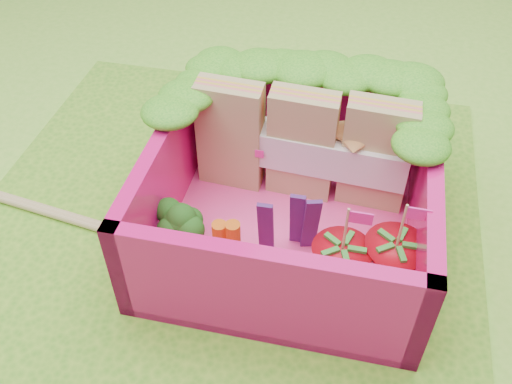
{
  "coord_description": "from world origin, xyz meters",
  "views": [
    {
      "loc": [
        0.6,
        -1.99,
        2.19
      ],
      "look_at": [
        0.17,
        -0.05,
        0.28
      ],
      "focal_mm": 40.0,
      "sensor_mm": 36.0,
      "label": 1
    }
  ],
  "objects_px": {
    "sandwich_stack": "(303,145)",
    "chopsticks": "(45,210)",
    "bento_box": "(291,194)",
    "broccoli": "(179,225)",
    "strawberry_left": "(340,268)",
    "strawberry_right": "(392,265)"
  },
  "relations": [
    {
      "from": "sandwich_stack",
      "to": "chopsticks",
      "type": "height_order",
      "value": "sandwich_stack"
    },
    {
      "from": "bento_box",
      "to": "broccoli",
      "type": "bearing_deg",
      "value": -150.36
    },
    {
      "from": "strawberry_left",
      "to": "chopsticks",
      "type": "xyz_separation_m",
      "value": [
        -1.55,
        0.19,
        -0.17
      ]
    },
    {
      "from": "bento_box",
      "to": "strawberry_left",
      "type": "relative_size",
      "value": 2.57
    },
    {
      "from": "strawberry_right",
      "to": "chopsticks",
      "type": "bearing_deg",
      "value": 175.93
    },
    {
      "from": "broccoli",
      "to": "chopsticks",
      "type": "bearing_deg",
      "value": 170.84
    },
    {
      "from": "strawberry_right",
      "to": "bento_box",
      "type": "bearing_deg",
      "value": 151.91
    },
    {
      "from": "broccoli",
      "to": "strawberry_right",
      "type": "xyz_separation_m",
      "value": [
        0.97,
        0.0,
        -0.04
      ]
    },
    {
      "from": "bento_box",
      "to": "sandwich_stack",
      "type": "xyz_separation_m",
      "value": [
        0.01,
        0.29,
        0.07
      ]
    },
    {
      "from": "strawberry_right",
      "to": "chopsticks",
      "type": "relative_size",
      "value": 0.24
    },
    {
      "from": "broccoli",
      "to": "strawberry_left",
      "type": "bearing_deg",
      "value": -4.35
    },
    {
      "from": "sandwich_stack",
      "to": "strawberry_left",
      "type": "relative_size",
      "value": 2.15
    },
    {
      "from": "sandwich_stack",
      "to": "broccoli",
      "type": "distance_m",
      "value": 0.75
    },
    {
      "from": "bento_box",
      "to": "strawberry_left",
      "type": "bearing_deg",
      "value": -49.69
    },
    {
      "from": "bento_box",
      "to": "broccoli",
      "type": "relative_size",
      "value": 3.9
    },
    {
      "from": "bento_box",
      "to": "strawberry_right",
      "type": "xyz_separation_m",
      "value": [
        0.5,
        -0.27,
        -0.08
      ]
    },
    {
      "from": "bento_box",
      "to": "strawberry_right",
      "type": "height_order",
      "value": "strawberry_right"
    },
    {
      "from": "bento_box",
      "to": "chopsticks",
      "type": "distance_m",
      "value": 1.31
    },
    {
      "from": "broccoli",
      "to": "chopsticks",
      "type": "relative_size",
      "value": 0.16
    },
    {
      "from": "bento_box",
      "to": "broccoli",
      "type": "distance_m",
      "value": 0.55
    },
    {
      "from": "broccoli",
      "to": "strawberry_left",
      "type": "height_order",
      "value": "strawberry_left"
    },
    {
      "from": "strawberry_left",
      "to": "sandwich_stack",
      "type": "bearing_deg",
      "value": 113.74
    }
  ]
}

